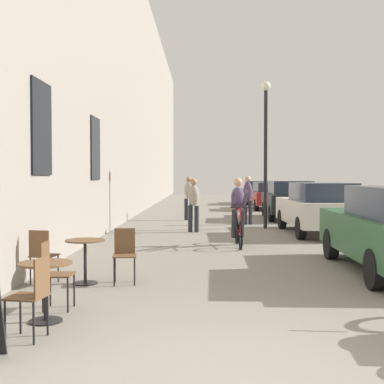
{
  "coord_description": "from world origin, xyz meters",
  "views": [
    {
      "loc": [
        -0.28,
        -4.31,
        1.76
      ],
      "look_at": [
        -0.61,
        13.0,
        1.21
      ],
      "focal_mm": 47.75,
      "sensor_mm": 36.0,
      "label": 1
    }
  ],
  "objects": [
    {
      "name": "cafe_table_near",
      "position": [
        -2.16,
        1.75,
        0.52
      ],
      "size": [
        0.64,
        0.64,
        0.72
      ],
      "color": "black",
      "rests_on": "ground_plane"
    },
    {
      "name": "parked_car_third",
      "position": [
        3.26,
        16.54,
        0.81
      ],
      "size": [
        1.97,
        4.44,
        1.56
      ],
      "color": "black",
      "rests_on": "ground_plane"
    },
    {
      "name": "parked_car_fourth",
      "position": [
        3.2,
        22.59,
        0.74
      ],
      "size": [
        1.79,
        4.06,
        1.43
      ],
      "color": "maroon",
      "rests_on": "ground_plane"
    },
    {
      "name": "cafe_chair_mid_toward_street",
      "position": [
        -1.54,
        3.99,
        0.52
      ],
      "size": [
        0.42,
        0.42,
        0.89
      ],
      "color": "black",
      "rests_on": "ground_plane"
    },
    {
      "name": "parked_car_fifth",
      "position": [
        3.2,
        27.88,
        0.75
      ],
      "size": [
        1.73,
        4.05,
        1.44
      ],
      "color": "#595960",
      "rests_on": "ground_plane"
    },
    {
      "name": "cafe_table_mid",
      "position": [
        -2.17,
        3.91,
        0.52
      ],
      "size": [
        0.64,
        0.64,
        0.72
      ],
      "color": "black",
      "rests_on": "ground_plane"
    },
    {
      "name": "building_facade_left",
      "position": [
        -3.45,
        14.0,
        5.67
      ],
      "size": [
        0.54,
        68.0,
        11.34
      ],
      "color": "gray",
      "rests_on": "ground_plane"
    },
    {
      "name": "pedestrian_mid",
      "position": [
        1.39,
        14.14,
        0.99
      ],
      "size": [
        0.37,
        0.28,
        1.76
      ],
      "color": "#26262D",
      "rests_on": "ground_plane"
    },
    {
      "name": "parked_car_second",
      "position": [
        3.26,
        11.16,
        0.81
      ],
      "size": [
        1.93,
        4.41,
        1.56
      ],
      "color": "beige",
      "rests_on": "ground_plane"
    },
    {
      "name": "cafe_chair_near_toward_wall",
      "position": [
        -2.08,
        1.08,
        0.52
      ],
      "size": [
        0.43,
        0.43,
        0.89
      ],
      "color": "black",
      "rests_on": "ground_plane"
    },
    {
      "name": "cafe_chair_mid_toward_wall",
      "position": [
        -2.86,
        3.84,
        0.52
      ],
      "size": [
        0.44,
        0.44,
        0.89
      ],
      "color": "black",
      "rests_on": "ground_plane"
    },
    {
      "name": "street_lamp",
      "position": [
        1.85,
        12.76,
        3.11
      ],
      "size": [
        0.32,
        0.32,
        4.9
      ],
      "color": "black",
      "rests_on": "ground_plane"
    },
    {
      "name": "ground_plane",
      "position": [
        0.0,
        0.0,
        0.0
      ],
      "size": [
        88.0,
        88.0,
        0.0
      ],
      "primitive_type": "plane",
      "color": "gray"
    },
    {
      "name": "cafe_chair_near_toward_street",
      "position": [
        -2.23,
        2.32,
        0.52
      ],
      "size": [
        0.38,
        0.38,
        0.89
      ],
      "color": "black",
      "rests_on": "ground_plane"
    },
    {
      "name": "cyclist_on_bicycle",
      "position": [
        0.64,
        8.5,
        0.81
      ],
      "size": [
        0.52,
        1.76,
        1.74
      ],
      "color": "black",
      "rests_on": "ground_plane"
    },
    {
      "name": "pedestrian_far",
      "position": [
        -0.8,
        15.99,
        0.98
      ],
      "size": [
        0.34,
        0.24,
        1.74
      ],
      "color": "#26262D",
      "rests_on": "ground_plane"
    },
    {
      "name": "pedestrian_near",
      "position": [
        -0.54,
        11.61,
        0.95
      ],
      "size": [
        0.34,
        0.25,
        1.69
      ],
      "color": "#26262D",
      "rests_on": "ground_plane"
    }
  ]
}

